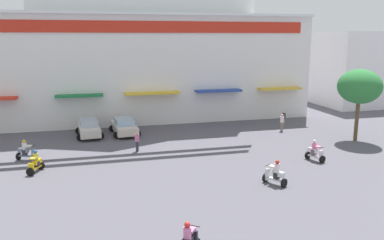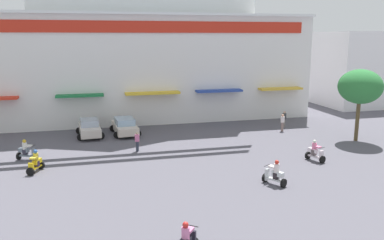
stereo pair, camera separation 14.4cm
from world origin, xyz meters
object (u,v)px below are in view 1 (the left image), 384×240
(parked_car_0, at_px, (89,128))
(scooter_rider_0, at_px, (26,152))
(pedestrian_2, at_px, (137,140))
(scooter_rider_2, at_px, (35,163))
(parked_car_1, at_px, (124,126))
(plaza_tree_1, at_px, (360,87))
(scooter_rider_8, at_px, (275,174))
(pedestrian_0, at_px, (284,118))
(scooter_rider_7, at_px, (315,152))
(pedestrian_1, at_px, (282,121))

(parked_car_0, xyz_separation_m, scooter_rider_0, (-4.35, -5.87, -0.14))
(pedestrian_2, bearing_deg, scooter_rider_2, -155.20)
(parked_car_1, bearing_deg, plaza_tree_1, -20.69)
(scooter_rider_8, xyz_separation_m, pedestrian_0, (7.67, 13.89, 0.23))
(parked_car_1, distance_m, scooter_rider_0, 9.52)
(scooter_rider_7, bearing_deg, scooter_rider_0, 165.11)
(pedestrian_0, bearing_deg, scooter_rider_0, -167.21)
(plaza_tree_1, bearing_deg, parked_car_1, 159.31)
(plaza_tree_1, xyz_separation_m, pedestrian_2, (-18.19, 1.34, -3.69))
(scooter_rider_7, xyz_separation_m, pedestrian_0, (2.89, 10.36, 0.23))
(scooter_rider_8, xyz_separation_m, pedestrian_1, (6.71, 12.36, 0.27))
(parked_car_0, distance_m, scooter_rider_0, 7.31)
(plaza_tree_1, relative_size, parked_car_0, 1.47)
(parked_car_1, distance_m, pedestrian_0, 15.20)
(scooter_rider_7, relative_size, scooter_rider_8, 0.98)
(scooter_rider_0, bearing_deg, parked_car_1, 38.90)
(parked_car_1, distance_m, pedestrian_1, 14.41)
(scooter_rider_0, xyz_separation_m, pedestrian_0, (22.58, 5.12, 0.24))
(plaza_tree_1, distance_m, pedestrian_2, 18.61)
(parked_car_0, bearing_deg, parked_car_1, 1.92)
(parked_car_1, xyz_separation_m, scooter_rider_0, (-7.41, -5.98, -0.11))
(scooter_rider_2, xyz_separation_m, pedestrian_1, (20.67, 6.51, 0.31))
(plaza_tree_1, bearing_deg, scooter_rider_0, 177.66)
(scooter_rider_0, xyz_separation_m, pedestrian_1, (21.62, 3.59, 0.29))
(plaza_tree_1, distance_m, scooter_rider_2, 25.48)
(pedestrian_0, bearing_deg, parked_car_1, 176.78)
(scooter_rider_2, distance_m, pedestrian_1, 21.67)
(plaza_tree_1, height_order, pedestrian_0, plaza_tree_1)
(pedestrian_0, xyz_separation_m, pedestrian_1, (-0.96, -1.53, 0.05))
(plaza_tree_1, height_order, scooter_rider_7, plaza_tree_1)
(pedestrian_0, bearing_deg, scooter_rider_2, -159.61)
(scooter_rider_8, bearing_deg, scooter_rider_2, 157.26)
(parked_car_0, distance_m, scooter_rider_8, 18.05)
(parked_car_0, distance_m, pedestrian_0, 18.25)
(pedestrian_1, bearing_deg, scooter_rider_7, -102.33)
(scooter_rider_7, xyz_separation_m, pedestrian_2, (-11.83, 5.51, 0.22))
(scooter_rider_2, bearing_deg, pedestrian_0, 20.39)
(parked_car_0, distance_m, pedestrian_1, 17.42)
(scooter_rider_0, distance_m, scooter_rider_7, 20.37)
(pedestrian_1, bearing_deg, scooter_rider_0, -170.56)
(parked_car_1, height_order, scooter_rider_2, scooter_rider_2)
(scooter_rider_2, bearing_deg, pedestrian_1, 17.48)
(parked_car_0, bearing_deg, plaza_tree_1, -17.73)
(pedestrian_0, height_order, pedestrian_2, pedestrian_0)
(parked_car_0, relative_size, scooter_rider_2, 2.63)
(scooter_rider_0, relative_size, scooter_rider_8, 0.98)
(scooter_rider_2, bearing_deg, plaza_tree_1, 4.22)
(pedestrian_2, bearing_deg, scooter_rider_8, -52.06)
(scooter_rider_2, relative_size, scooter_rider_8, 1.00)
(parked_car_1, xyz_separation_m, scooter_rider_8, (7.50, -14.74, -0.10))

